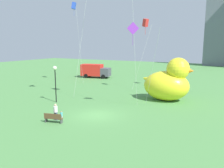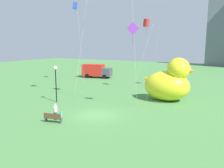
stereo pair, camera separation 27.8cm
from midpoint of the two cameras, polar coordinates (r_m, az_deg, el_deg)
name	(u,v)px [view 2 (the right image)]	position (r m, az deg, el deg)	size (l,w,h in m)	color
ground_plane	(97,115)	(23.19, -3.53, -7.80)	(140.00, 140.00, 0.00)	#4D8746
park_bench	(53,118)	(21.52, -14.30, -8.20)	(1.74, 0.87, 0.90)	brown
person_adult	(55,111)	(22.13, -13.73, -6.59)	(0.39, 0.39, 1.58)	#38476B
person_child	(61,115)	(21.91, -12.35, -7.69)	(0.23, 0.23, 0.93)	silver
giant_inflatable_duck	(169,82)	(29.37, 14.31, 0.38)	(6.61, 4.24, 5.48)	yellow
lamppost	(56,74)	(28.31, -13.75, 2.46)	(0.49, 0.49, 4.49)	black
box_truck	(96,71)	(48.38, -3.80, 3.30)	(6.51, 3.51, 2.85)	red
kite_blue	(75,6)	(41.71, -9.09, 18.74)	(1.50, 1.90, 14.21)	silver
kite_red	(146,23)	(34.19, 8.85, 14.90)	(2.58, 2.56, 10.75)	silver
kite_purple	(134,32)	(23.83, 5.98, 12.93)	(3.52, 3.48, 9.31)	silver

